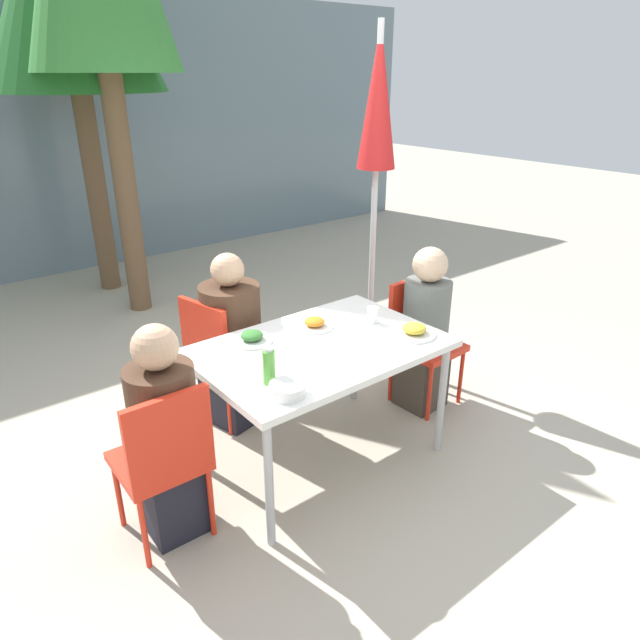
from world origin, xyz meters
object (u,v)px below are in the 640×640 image
at_px(bottle, 269,366).
at_px(chair_right, 420,332).
at_px(closed_umbrella, 377,127).
at_px(chair_far, 218,351).
at_px(drinking_cup, 373,315).
at_px(chair_left, 164,455).
at_px(person_far, 233,346).
at_px(person_left, 167,438).
at_px(person_right, 425,333).
at_px(salad_bowl, 287,389).

bearing_deg(bottle, chair_right, 12.03).
relative_size(chair_right, closed_umbrella, 0.35).
distance_m(chair_far, drinking_cup, 1.01).
distance_m(chair_left, closed_umbrella, 2.61).
bearing_deg(person_far, person_left, -61.10).
bearing_deg(person_far, drinking_cup, 29.69).
xyz_separation_m(chair_far, closed_umbrella, (1.38, 0.06, 1.28)).
bearing_deg(person_left, closed_umbrella, 21.60).
height_order(chair_far, bottle, bottle).
relative_size(chair_right, person_far, 0.76).
height_order(chair_far, person_far, person_far).
bearing_deg(person_far, person_right, 45.86).
bearing_deg(chair_right, drinking_cup, 5.71).
relative_size(bottle, drinking_cup, 1.99).
bearing_deg(drinking_cup, chair_right, 8.39).
relative_size(person_right, bottle, 5.90).
xyz_separation_m(chair_left, bottle, (0.52, -0.11, 0.34)).
xyz_separation_m(person_right, closed_umbrella, (0.21, 0.75, 1.24)).
xyz_separation_m(closed_umbrella, salad_bowl, (-1.58, -1.11, -1.00)).
bearing_deg(drinking_cup, salad_bowl, -157.49).
xyz_separation_m(chair_left, person_far, (0.81, 0.76, 0.02)).
bearing_deg(drinking_cup, closed_umbrella, 47.01).
bearing_deg(closed_umbrella, person_right, -105.51).
height_order(chair_left, person_right, person_right).
relative_size(chair_left, drinking_cup, 8.95).
bearing_deg(drinking_cup, bottle, -165.85).
height_order(chair_left, closed_umbrella, closed_umbrella).
xyz_separation_m(chair_left, chair_right, (1.94, 0.19, 0.00)).
bearing_deg(person_left, drinking_cup, 2.31).
xyz_separation_m(person_left, chair_far, (0.67, 0.71, -0.03)).
bearing_deg(salad_bowl, person_left, 144.68).
bearing_deg(chair_far, closed_umbrella, 79.45).
xyz_separation_m(chair_left, closed_umbrella, (2.11, 0.85, 1.28)).
distance_m(chair_far, bottle, 0.99).
bearing_deg(salad_bowl, person_right, 14.85).
distance_m(closed_umbrella, bottle, 2.08).
height_order(person_right, chair_far, person_right).
relative_size(person_far, salad_bowl, 6.64).
relative_size(person_left, bottle, 5.86).
relative_size(person_left, drinking_cup, 11.64).
bearing_deg(closed_umbrella, chair_right, -103.62).
xyz_separation_m(chair_far, drinking_cup, (0.69, -0.68, 0.30)).
height_order(chair_right, person_right, person_right).
bearing_deg(person_right, bottle, 6.44).
bearing_deg(person_left, chair_far, 47.68).
bearing_deg(person_left, bottle, -21.37).
height_order(chair_right, person_far, person_far).
relative_size(chair_left, bottle, 4.51).
relative_size(chair_right, drinking_cup, 8.95).
xyz_separation_m(chair_far, person_far, (0.09, -0.03, 0.02)).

